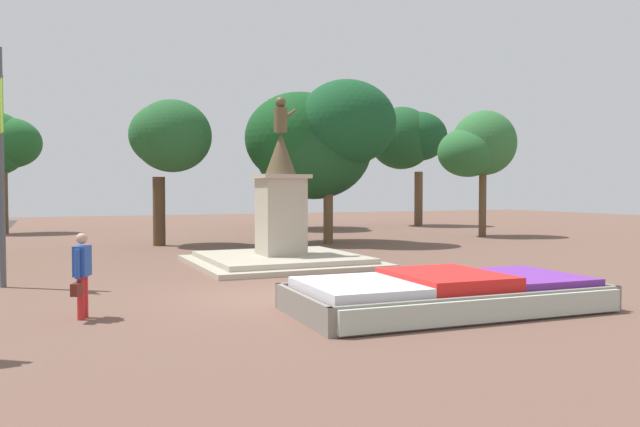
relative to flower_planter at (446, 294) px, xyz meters
The scene contains 11 objects.
ground_plane 3.77m from the flower_planter, 135.28° to the left, with size 90.35×90.35×0.00m, color brown.
flower_planter is the anchor object (origin of this frame).
statue_monument 8.15m from the flower_planter, 92.91° to the left, with size 5.29×5.29×5.15m.
banner_pole 10.63m from the flower_planter, 140.70° to the left, with size 0.19×0.71×5.64m.
pedestrian_with_handbag 6.74m from the flower_planter, 163.27° to the left, with size 0.39×0.70×1.54m.
park_tree_far_left 20.18m from the flower_planter, 50.60° to the left, with size 3.94×3.20×6.23m.
park_tree_behind_statue 16.88m from the flower_planter, 98.14° to the left, with size 3.34×3.80×6.00m.
park_tree_far_right 28.81m from the flower_planter, 108.78° to the left, with size 4.01×3.45×6.41m.
park_tree_street_side 28.88m from the flower_planter, 59.89° to the left, with size 4.84×4.32×7.62m.
park_tree_mid_canopy 25.35m from the flower_planter, 75.02° to the left, with size 5.17×5.76×6.10m.
park_tree_distant 15.74m from the flower_planter, 76.19° to the left, with size 5.99×5.76×6.89m.
Camera 1 is at (-4.30, -12.54, 2.31)m, focal length 35.00 mm.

